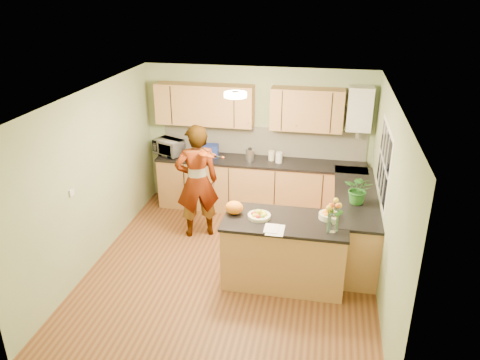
# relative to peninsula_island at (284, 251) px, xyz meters

# --- Properties ---
(floor) EXTENTS (4.50, 4.50, 0.00)m
(floor) POSITION_rel_peninsula_island_xyz_m (-0.75, 0.14, -0.47)
(floor) COLOR brown
(floor) RESTS_ON ground
(ceiling) EXTENTS (4.00, 4.50, 0.02)m
(ceiling) POSITION_rel_peninsula_island_xyz_m (-0.75, 0.14, 2.03)
(ceiling) COLOR silver
(ceiling) RESTS_ON wall_back
(wall_back) EXTENTS (4.00, 0.02, 2.50)m
(wall_back) POSITION_rel_peninsula_island_xyz_m (-0.75, 2.39, 0.78)
(wall_back) COLOR #8EA072
(wall_back) RESTS_ON floor
(wall_front) EXTENTS (4.00, 0.02, 2.50)m
(wall_front) POSITION_rel_peninsula_island_xyz_m (-0.75, -2.11, 0.78)
(wall_front) COLOR #8EA072
(wall_front) RESTS_ON floor
(wall_left) EXTENTS (0.02, 4.50, 2.50)m
(wall_left) POSITION_rel_peninsula_island_xyz_m (-2.75, 0.14, 0.78)
(wall_left) COLOR #8EA072
(wall_left) RESTS_ON floor
(wall_right) EXTENTS (0.02, 4.50, 2.50)m
(wall_right) POSITION_rel_peninsula_island_xyz_m (1.25, 0.14, 0.78)
(wall_right) COLOR #8EA072
(wall_right) RESTS_ON floor
(back_counter) EXTENTS (3.64, 0.62, 0.94)m
(back_counter) POSITION_rel_peninsula_island_xyz_m (-0.65, 2.09, 0.00)
(back_counter) COLOR #B17547
(back_counter) RESTS_ON floor
(right_counter) EXTENTS (0.62, 2.24, 0.94)m
(right_counter) POSITION_rel_peninsula_island_xyz_m (0.94, 0.99, 0.00)
(right_counter) COLOR #B17547
(right_counter) RESTS_ON floor
(splashback) EXTENTS (3.60, 0.02, 0.52)m
(splashback) POSITION_rel_peninsula_island_xyz_m (-0.65, 2.38, 0.73)
(splashback) COLOR white
(splashback) RESTS_ON back_counter
(upper_cabinets) EXTENTS (3.20, 0.34, 0.70)m
(upper_cabinets) POSITION_rel_peninsula_island_xyz_m (-0.93, 2.22, 1.38)
(upper_cabinets) COLOR #B17547
(upper_cabinets) RESTS_ON wall_back
(boiler) EXTENTS (0.40, 0.30, 0.86)m
(boiler) POSITION_rel_peninsula_island_xyz_m (0.95, 2.23, 1.43)
(boiler) COLOR white
(boiler) RESTS_ON wall_back
(window_right) EXTENTS (0.01, 1.30, 1.05)m
(window_right) POSITION_rel_peninsula_island_xyz_m (1.24, 0.74, 1.08)
(window_right) COLOR white
(window_right) RESTS_ON wall_right
(light_switch) EXTENTS (0.02, 0.09, 0.09)m
(light_switch) POSITION_rel_peninsula_island_xyz_m (-2.74, -0.46, 0.83)
(light_switch) COLOR white
(light_switch) RESTS_ON wall_left
(ceiling_lamp) EXTENTS (0.30, 0.30, 0.07)m
(ceiling_lamp) POSITION_rel_peninsula_island_xyz_m (-0.75, 0.44, 1.99)
(ceiling_lamp) COLOR #FFEABF
(ceiling_lamp) RESTS_ON ceiling
(peninsula_island) EXTENTS (1.63, 0.84, 0.94)m
(peninsula_island) POSITION_rel_peninsula_island_xyz_m (0.00, 0.00, 0.00)
(peninsula_island) COLOR #B17547
(peninsula_island) RESTS_ON floor
(fruit_dish) EXTENTS (0.30, 0.30, 0.11)m
(fruit_dish) POSITION_rel_peninsula_island_xyz_m (-0.35, 0.00, 0.51)
(fruit_dish) COLOR beige
(fruit_dish) RESTS_ON peninsula_island
(orange_bowl) EXTENTS (0.26, 0.26, 0.15)m
(orange_bowl) POSITION_rel_peninsula_island_xyz_m (0.55, 0.15, 0.53)
(orange_bowl) COLOR beige
(orange_bowl) RESTS_ON peninsula_island
(flower_vase) EXTENTS (0.27, 0.27, 0.49)m
(flower_vase) POSITION_rel_peninsula_island_xyz_m (0.60, -0.18, 0.79)
(flower_vase) COLOR silver
(flower_vase) RESTS_ON peninsula_island
(orange_bag) EXTENTS (0.28, 0.25, 0.18)m
(orange_bag) POSITION_rel_peninsula_island_xyz_m (-0.70, 0.05, 0.56)
(orange_bag) COLOR orange
(orange_bag) RESTS_ON peninsula_island
(papers) EXTENTS (0.22, 0.30, 0.01)m
(papers) POSITION_rel_peninsula_island_xyz_m (-0.10, -0.30, 0.47)
(papers) COLOR white
(papers) RESTS_ON peninsula_island
(violinist) EXTENTS (0.80, 0.68, 1.85)m
(violinist) POSITION_rel_peninsula_island_xyz_m (-1.49, 1.02, 0.46)
(violinist) COLOR tan
(violinist) RESTS_ON floor
(violin) EXTENTS (0.58, 0.50, 0.15)m
(violin) POSITION_rel_peninsula_island_xyz_m (-1.29, 0.80, 1.01)
(violin) COLOR #591D05
(violin) RESTS_ON violinist
(microwave) EXTENTS (0.60, 0.51, 0.28)m
(microwave) POSITION_rel_peninsula_island_xyz_m (-2.31, 2.09, 0.61)
(microwave) COLOR white
(microwave) RESTS_ON back_counter
(blue_box) EXTENTS (0.30, 0.23, 0.22)m
(blue_box) POSITION_rel_peninsula_island_xyz_m (-1.55, 2.13, 0.58)
(blue_box) COLOR navy
(blue_box) RESTS_ON back_counter
(kettle) EXTENTS (0.15, 0.15, 0.27)m
(kettle) POSITION_rel_peninsula_island_xyz_m (-0.83, 2.07, 0.58)
(kettle) COLOR silver
(kettle) RESTS_ON back_counter
(jar_cream) EXTENTS (0.13, 0.13, 0.17)m
(jar_cream) POSITION_rel_peninsula_island_xyz_m (-0.46, 2.14, 0.55)
(jar_cream) COLOR beige
(jar_cream) RESTS_ON back_counter
(jar_white) EXTENTS (0.15, 0.15, 0.18)m
(jar_white) POSITION_rel_peninsula_island_xyz_m (-0.32, 2.06, 0.56)
(jar_white) COLOR white
(jar_white) RESTS_ON back_counter
(potted_plant) EXTENTS (0.46, 0.42, 0.43)m
(potted_plant) POSITION_rel_peninsula_island_xyz_m (0.95, 0.68, 0.69)
(potted_plant) COLOR #2A7025
(potted_plant) RESTS_ON right_counter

